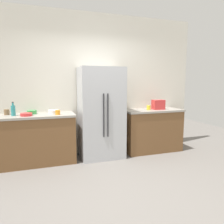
# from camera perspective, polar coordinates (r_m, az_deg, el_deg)

# --- Properties ---
(ground_plane) EXTENTS (9.37, 9.37, 0.00)m
(ground_plane) POSITION_cam_1_polar(r_m,az_deg,el_deg) (3.24, 1.51, -19.56)
(ground_plane) COLOR slate
(kitchen_back_panel) EXTENTS (4.68, 0.10, 2.90)m
(kitchen_back_panel) POSITION_cam_1_polar(r_m,az_deg,el_deg) (4.51, -5.87, 7.32)
(kitchen_back_panel) COLOR silver
(kitchen_back_panel) RESTS_ON ground_plane
(counter_left) EXTENTS (1.42, 0.61, 0.92)m
(counter_left) POSITION_cam_1_polar(r_m,az_deg,el_deg) (4.18, -19.78, -6.89)
(counter_left) COLOR brown
(counter_left) RESTS_ON ground_plane
(counter_right) EXTENTS (1.27, 0.61, 0.92)m
(counter_right) POSITION_cam_1_polar(r_m,az_deg,el_deg) (4.76, 10.66, -4.78)
(counter_right) COLOR brown
(counter_right) RESTS_ON ground_plane
(refrigerator) EXTENTS (0.85, 0.65, 1.79)m
(refrigerator) POSITION_cam_1_polar(r_m,az_deg,el_deg) (4.21, -2.95, -0.27)
(refrigerator) COLOR #B2B5BA
(refrigerator) RESTS_ON ground_plane
(toaster) EXTENTS (0.26, 0.16, 0.21)m
(toaster) POSITION_cam_1_polar(r_m,az_deg,el_deg) (4.70, 12.35, 1.94)
(toaster) COLOR red
(toaster) RESTS_ON counter_right
(bottle_a) EXTENTS (0.07, 0.07, 0.25)m
(bottle_a) POSITION_cam_1_polar(r_m,az_deg,el_deg) (4.10, -25.09, 0.43)
(bottle_a) COLOR teal
(bottle_a) RESTS_ON counter_left
(cup_a) EXTENTS (0.08, 0.08, 0.10)m
(cup_a) POSITION_cam_1_polar(r_m,az_deg,el_deg) (4.59, 9.84, 1.18)
(cup_a) COLOR yellow
(cup_a) RESTS_ON counter_right
(cup_b) EXTENTS (0.09, 0.09, 0.10)m
(cup_b) POSITION_cam_1_polar(r_m,az_deg,el_deg) (4.27, -26.53, -0.01)
(cup_b) COLOR brown
(cup_b) RESTS_ON counter_left
(cup_c) EXTENTS (0.09, 0.09, 0.08)m
(cup_c) POSITION_cam_1_polar(r_m,az_deg,el_deg) (3.97, -14.42, -0.10)
(cup_c) COLOR orange
(cup_c) RESTS_ON counter_left
(bowl_a) EXTENTS (0.20, 0.20, 0.07)m
(bowl_a) POSITION_cam_1_polar(r_m,az_deg,el_deg) (4.12, -15.51, 0.05)
(bowl_a) COLOR white
(bowl_a) RESTS_ON counter_left
(bowl_b) EXTENTS (0.20, 0.20, 0.05)m
(bowl_b) POSITION_cam_1_polar(r_m,az_deg,el_deg) (4.00, -22.11, -0.63)
(bowl_b) COLOR red
(bowl_b) RESTS_ON counter_left
(bowl_c) EXTENTS (0.17, 0.17, 0.07)m
(bowl_c) POSITION_cam_1_polar(r_m,az_deg,el_deg) (4.21, -20.80, -0.03)
(bowl_c) COLOR green
(bowl_c) RESTS_ON counter_left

